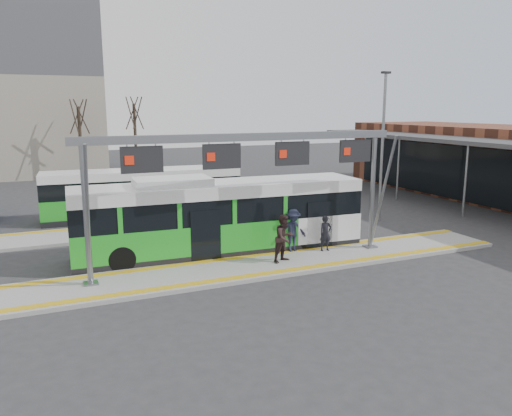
{
  "coord_description": "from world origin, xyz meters",
  "views": [
    {
      "loc": [
        -7.8,
        -17.5,
        6.33
      ],
      "look_at": [
        1.08,
        3.0,
        1.8
      ],
      "focal_mm": 35.0,
      "sensor_mm": 36.0,
      "label": 1
    }
  ],
  "objects_px": {
    "passenger_c": "(293,230)",
    "passenger_b": "(284,238)",
    "hero_bus": "(220,218)",
    "passenger_a": "(326,233)",
    "gantry": "(250,160)"
  },
  "relations": [
    {
      "from": "hero_bus",
      "to": "passenger_a",
      "type": "bearing_deg",
      "value": -23.04
    },
    {
      "from": "gantry",
      "to": "passenger_c",
      "type": "xyz_separation_m",
      "value": [
        2.35,
        0.85,
        -3.21
      ]
    },
    {
      "from": "passenger_a",
      "to": "passenger_c",
      "type": "height_order",
      "value": "passenger_c"
    },
    {
      "from": "hero_bus",
      "to": "passenger_b",
      "type": "relative_size",
      "value": 6.47
    },
    {
      "from": "passenger_c",
      "to": "passenger_b",
      "type": "bearing_deg",
      "value": -133.35
    },
    {
      "from": "passenger_b",
      "to": "hero_bus",
      "type": "bearing_deg",
      "value": 102.07
    },
    {
      "from": "passenger_a",
      "to": "passenger_b",
      "type": "height_order",
      "value": "passenger_b"
    },
    {
      "from": "gantry",
      "to": "passenger_b",
      "type": "xyz_separation_m",
      "value": [
        1.36,
        -0.29,
        -3.17
      ]
    },
    {
      "from": "gantry",
      "to": "passenger_c",
      "type": "relative_size",
      "value": 6.95
    },
    {
      "from": "gantry",
      "to": "passenger_c",
      "type": "bearing_deg",
      "value": 19.83
    },
    {
      "from": "hero_bus",
      "to": "passenger_c",
      "type": "bearing_deg",
      "value": -26.13
    },
    {
      "from": "passenger_b",
      "to": "passenger_a",
      "type": "bearing_deg",
      "value": -6.18
    },
    {
      "from": "passenger_c",
      "to": "hero_bus",
      "type": "bearing_deg",
      "value": 149.01
    },
    {
      "from": "hero_bus",
      "to": "gantry",
      "type": "bearing_deg",
      "value": -76.71
    },
    {
      "from": "passenger_a",
      "to": "passenger_b",
      "type": "distance_m",
      "value": 2.45
    }
  ]
}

